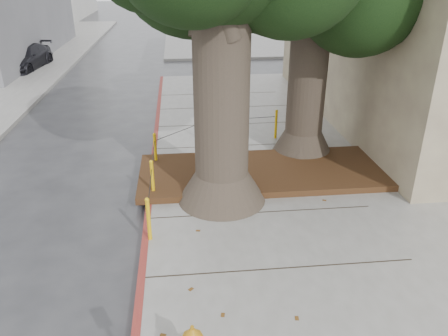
# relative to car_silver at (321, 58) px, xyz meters

# --- Properties ---
(ground) EXTENTS (140.00, 140.00, 0.00)m
(ground) POSITION_rel_car_silver_xyz_m (-6.67, -17.32, -0.54)
(ground) COLOR #28282B
(ground) RESTS_ON ground
(sidewalk_far) EXTENTS (16.00, 20.00, 0.15)m
(sidewalk_far) POSITION_rel_car_silver_xyz_m (-0.67, 12.68, -0.46)
(sidewalk_far) COLOR slate
(sidewalk_far) RESTS_ON ground
(curb_red) EXTENTS (0.14, 26.00, 0.16)m
(curb_red) POSITION_rel_car_silver_xyz_m (-8.67, -14.82, -0.46)
(curb_red) COLOR maroon
(curb_red) RESTS_ON ground
(planter_bed) EXTENTS (6.40, 2.60, 0.16)m
(planter_bed) POSITION_rel_car_silver_xyz_m (-5.77, -13.42, -0.31)
(planter_bed) COLOR black
(planter_bed) RESTS_ON sidewalk_main
(bollard_ring) EXTENTS (3.79, 5.39, 0.95)m
(bollard_ring) POSITION_rel_car_silver_xyz_m (-7.54, -12.95, 0.13)
(bollard_ring) COLOR #E6AF0C
(bollard_ring) RESTS_ON sidewalk_main
(car_silver) EXTENTS (3.22, 1.46, 1.07)m
(car_silver) POSITION_rel_car_silver_xyz_m (0.00, 0.00, 0.00)
(car_silver) COLOR #96969A
(car_silver) RESTS_ON ground
(car_red) EXTENTS (3.93, 1.54, 1.28)m
(car_red) POSITION_rel_car_silver_xyz_m (6.29, 2.65, 0.10)
(car_red) COLOR maroon
(car_red) RESTS_ON ground
(car_dark) EXTENTS (2.38, 4.72, 1.31)m
(car_dark) POSITION_rel_car_silver_xyz_m (-16.06, 1.11, 0.12)
(car_dark) COLOR black
(car_dark) RESTS_ON ground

